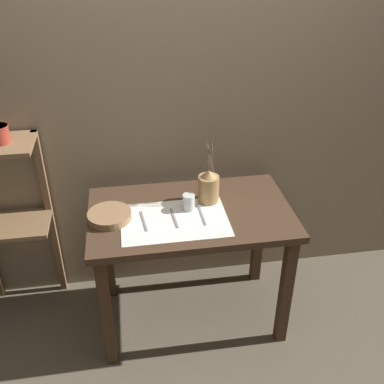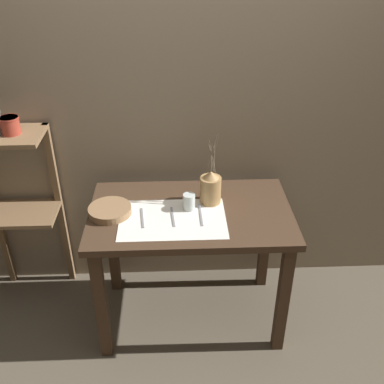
{
  "view_description": "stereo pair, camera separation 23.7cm",
  "coord_description": "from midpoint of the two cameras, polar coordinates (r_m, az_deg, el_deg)",
  "views": [
    {
      "loc": [
        -0.31,
        -2.01,
        2.14
      ],
      "look_at": [
        0.01,
        0.0,
        0.9
      ],
      "focal_mm": 42.0,
      "sensor_mm": 36.0,
      "label": 1
    },
    {
      "loc": [
        -0.08,
        -2.03,
        2.14
      ],
      "look_at": [
        0.01,
        0.0,
        0.9
      ],
      "focal_mm": 42.0,
      "sensor_mm": 36.0,
      "label": 2
    }
  ],
  "objects": [
    {
      "name": "wooden_bowl",
      "position": [
        2.42,
        -7.65,
        -2.44
      ],
      "size": [
        0.23,
        0.23,
        0.04
      ],
      "color": "#8E6B47",
      "rests_on": "wooden_table"
    },
    {
      "name": "glass_tumbler_near",
      "position": [
        2.42,
        2.42,
        -1.34
      ],
      "size": [
        0.07,
        0.07,
        0.09
      ],
      "color": "silver",
      "rests_on": "wooden_table"
    },
    {
      "name": "spoon_outer",
      "position": [
        2.44,
        3.82,
        -2.37
      ],
      "size": [
        0.02,
        0.2,
        0.02
      ],
      "color": "gray",
      "rests_on": "wooden_table"
    },
    {
      "name": "fork_inner",
      "position": [
        2.38,
        0.39,
        -3.26
      ],
      "size": [
        0.03,
        0.18,
        0.0
      ],
      "color": "gray",
      "rests_on": "wooden_table"
    },
    {
      "name": "linen_cloth",
      "position": [
        2.37,
        0.39,
        -3.54
      ],
      "size": [
        0.56,
        0.38,
        0.0
      ],
      "color": "white",
      "rests_on": "wooden_table"
    },
    {
      "name": "stone_wall_back",
      "position": [
        2.64,
        2.04,
        10.41
      ],
      "size": [
        7.0,
        0.06,
        2.4
      ],
      "color": "gray",
      "rests_on": "ground_plane"
    },
    {
      "name": "ground_plane",
      "position": [
        2.95,
        2.24,
        -15.3
      ],
      "size": [
        12.0,
        12.0,
        0.0
      ],
      "primitive_type": "plane",
      "color": "brown"
    },
    {
      "name": "metal_pot_small",
      "position": [
        2.56,
        -19.68,
        7.98
      ],
      "size": [
        0.11,
        0.11,
        0.09
      ],
      "color": "#9E3828",
      "rests_on": "wooden_shelf_unit"
    },
    {
      "name": "wooden_table",
      "position": [
        2.51,
        2.54,
        -4.89
      ],
      "size": [
        1.1,
        0.66,
        0.78
      ],
      "color": "#422D1E",
      "rests_on": "ground_plane"
    },
    {
      "name": "wooden_shelf_unit",
      "position": [
        2.79,
        -19.11,
        0.41
      ],
      "size": [
        0.44,
        0.3,
        1.15
      ],
      "color": "brown",
      "rests_on": "ground_plane"
    },
    {
      "name": "pitcher_with_flowers",
      "position": [
        2.47,
        5.12,
        0.42
      ],
      "size": [
        0.12,
        0.12,
        0.41
      ],
      "color": "#A87F4C",
      "rests_on": "wooden_table"
    },
    {
      "name": "fork_outer",
      "position": [
        2.38,
        -3.5,
        -3.38
      ],
      "size": [
        0.03,
        0.18,
        0.0
      ],
      "color": "gray",
      "rests_on": "wooden_table"
    }
  ]
}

